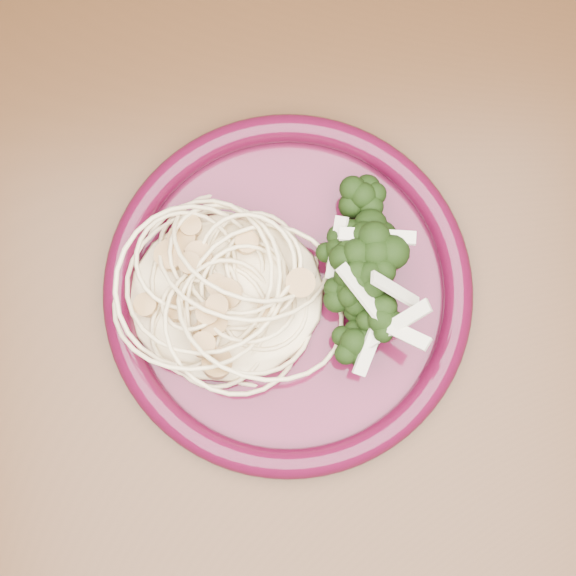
# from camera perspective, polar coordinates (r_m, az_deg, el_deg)

# --- Properties ---
(dining_table) EXTENTS (1.20, 0.80, 0.75)m
(dining_table) POSITION_cam_1_polar(r_m,az_deg,el_deg) (0.70, 1.42, -3.39)
(dining_table) COLOR #472814
(dining_table) RESTS_ON ground
(dinner_plate) EXTENTS (0.28, 0.28, 0.02)m
(dinner_plate) POSITION_cam_1_polar(r_m,az_deg,el_deg) (0.60, -0.00, -0.17)
(dinner_plate) COLOR #450C21
(dinner_plate) RESTS_ON dining_table
(spaghetti_pile) EXTENTS (0.15, 0.13, 0.03)m
(spaghetti_pile) POSITION_cam_1_polar(r_m,az_deg,el_deg) (0.58, -4.51, -0.39)
(spaghetti_pile) COLOR beige
(spaghetti_pile) RESTS_ON dinner_plate
(scallop_cluster) EXTENTS (0.12, 0.12, 0.04)m
(scallop_cluster) POSITION_cam_1_polar(r_m,az_deg,el_deg) (0.55, -4.80, 0.25)
(scallop_cluster) COLOR tan
(scallop_cluster) RESTS_ON spaghetti_pile
(broccoli_pile) EXTENTS (0.09, 0.15, 0.05)m
(broccoli_pile) POSITION_cam_1_polar(r_m,az_deg,el_deg) (0.58, 5.57, 0.73)
(broccoli_pile) COLOR black
(broccoli_pile) RESTS_ON dinner_plate
(onion_garnish) EXTENTS (0.06, 0.09, 0.05)m
(onion_garnish) POSITION_cam_1_polar(r_m,az_deg,el_deg) (0.55, 5.88, 1.35)
(onion_garnish) COLOR beige
(onion_garnish) RESTS_ON broccoli_pile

